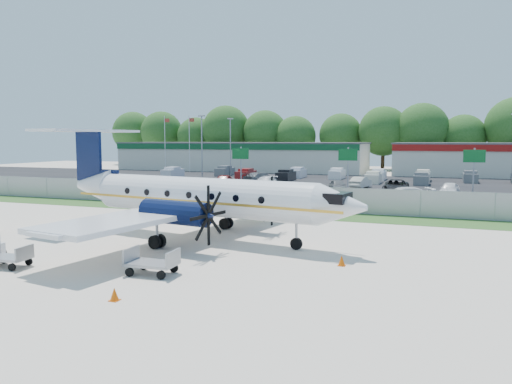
% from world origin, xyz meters
% --- Properties ---
extents(ground, '(170.00, 170.00, 0.00)m').
position_xyz_m(ground, '(0.00, 0.00, 0.00)').
color(ground, beige).
rests_on(ground, ground).
extents(grass_verge, '(170.00, 4.00, 0.02)m').
position_xyz_m(grass_verge, '(0.00, 12.00, 0.01)').
color(grass_verge, '#2D561E').
rests_on(grass_verge, ground).
extents(access_road, '(170.00, 8.00, 0.02)m').
position_xyz_m(access_road, '(0.00, 19.00, 0.01)').
color(access_road, black).
rests_on(access_road, ground).
extents(parking_lot, '(170.00, 32.00, 0.02)m').
position_xyz_m(parking_lot, '(0.00, 40.00, 0.01)').
color(parking_lot, black).
rests_on(parking_lot, ground).
extents(perimeter_fence, '(120.00, 0.06, 1.99)m').
position_xyz_m(perimeter_fence, '(0.00, 14.00, 1.00)').
color(perimeter_fence, gray).
rests_on(perimeter_fence, ground).
extents(building_west, '(46.40, 12.40, 5.24)m').
position_xyz_m(building_west, '(-24.00, 61.98, 2.63)').
color(building_west, beige).
rests_on(building_west, ground).
extents(sign_left, '(1.80, 0.26, 5.00)m').
position_xyz_m(sign_left, '(-8.00, 22.91, 3.61)').
color(sign_left, gray).
rests_on(sign_left, ground).
extents(sign_mid, '(1.80, 0.26, 5.00)m').
position_xyz_m(sign_mid, '(3.00, 22.91, 3.61)').
color(sign_mid, gray).
rests_on(sign_mid, ground).
extents(sign_right, '(1.80, 0.26, 5.00)m').
position_xyz_m(sign_right, '(14.00, 22.91, 3.61)').
color(sign_right, gray).
rests_on(sign_right, ground).
extents(flagpole_west, '(1.06, 0.12, 10.00)m').
position_xyz_m(flagpole_west, '(-35.92, 55.00, 5.64)').
color(flagpole_west, silver).
rests_on(flagpole_west, ground).
extents(flagpole_east, '(1.06, 0.12, 10.00)m').
position_xyz_m(flagpole_east, '(-30.92, 55.00, 5.64)').
color(flagpole_east, silver).
rests_on(flagpole_east, ground).
extents(light_pole_nw, '(0.90, 0.35, 9.09)m').
position_xyz_m(light_pole_nw, '(-20.00, 38.00, 5.23)').
color(light_pole_nw, gray).
rests_on(light_pole_nw, ground).
extents(light_pole_sw, '(0.90, 0.35, 9.09)m').
position_xyz_m(light_pole_sw, '(-20.00, 48.00, 5.23)').
color(light_pole_sw, gray).
rests_on(light_pole_sw, ground).
extents(tree_line, '(112.00, 6.00, 14.00)m').
position_xyz_m(tree_line, '(0.00, 74.00, 0.00)').
color(tree_line, '#204C16').
rests_on(tree_line, ground).
extents(aircraft, '(20.89, 20.51, 6.39)m').
position_xyz_m(aircraft, '(-1.92, 1.22, 2.47)').
color(aircraft, silver).
rests_on(aircraft, ground).
extents(baggage_cart_near, '(2.03, 1.33, 1.01)m').
position_xyz_m(baggage_cart_near, '(-6.79, -7.80, 0.47)').
color(baggage_cart_near, gray).
rests_on(baggage_cart_near, ground).
extents(baggage_cart_far, '(2.17, 1.38, 1.11)m').
position_xyz_m(baggage_cart_far, '(-0.02, -6.59, 0.52)').
color(baggage_cart_far, gray).
rests_on(baggage_cart_far, ground).
extents(cone_nose, '(0.34, 0.34, 0.49)m').
position_xyz_m(cone_nose, '(7.26, -2.29, 0.23)').
color(cone_nose, '#DE5507').
rests_on(cone_nose, ground).
extents(cone_port_wing, '(0.34, 0.34, 0.49)m').
position_xyz_m(cone_port_wing, '(0.61, -10.06, 0.23)').
color(cone_port_wing, '#DE5507').
rests_on(cone_port_wing, ground).
extents(cone_starboard_wing, '(0.32, 0.32, 0.46)m').
position_xyz_m(cone_starboard_wing, '(-0.75, 9.74, 0.22)').
color(cone_starboard_wing, '#DE5507').
rests_on(cone_starboard_wing, ground).
extents(road_car_west, '(5.50, 3.07, 1.72)m').
position_xyz_m(road_car_west, '(-22.30, 17.68, 0.00)').
color(road_car_west, maroon).
rests_on(road_car_west, ground).
extents(road_car_mid, '(5.75, 3.93, 1.55)m').
position_xyz_m(road_car_mid, '(8.17, 21.06, 0.00)').
color(road_car_mid, silver).
rests_on(road_car_mid, ground).
extents(parked_car_a, '(3.17, 5.15, 1.64)m').
position_xyz_m(parked_car_a, '(-12.75, 29.15, 0.00)').
color(parked_car_a, maroon).
rests_on(parked_car_a, ground).
extents(parked_car_b, '(2.20, 5.03, 1.44)m').
position_xyz_m(parked_car_b, '(-7.74, 29.71, 0.00)').
color(parked_car_b, silver).
rests_on(parked_car_b, ground).
extents(parked_car_c, '(2.96, 4.16, 1.32)m').
position_xyz_m(parked_car_c, '(0.71, 29.89, 0.00)').
color(parked_car_c, '#595B5E').
rests_on(parked_car_c, ground).
extents(parked_car_d, '(2.74, 5.63, 1.54)m').
position_xyz_m(parked_car_d, '(6.92, 29.64, 0.00)').
color(parked_car_d, black).
rests_on(parked_car_d, ground).
extents(parked_car_e, '(2.24, 4.38, 1.43)m').
position_xyz_m(parked_car_e, '(12.20, 29.64, 0.00)').
color(parked_car_e, silver).
rests_on(parked_car_e, ground).
extents(parked_car_f, '(4.03, 5.79, 1.56)m').
position_xyz_m(parked_car_f, '(-10.46, 35.66, 0.00)').
color(parked_car_f, '#595B5E').
rests_on(parked_car_f, ground).
extents(parked_car_g, '(2.19, 4.32, 1.36)m').
position_xyz_m(parked_car_g, '(2.42, 35.07, 0.00)').
color(parked_car_g, beige).
rests_on(parked_car_g, ground).
extents(far_parking_rows, '(56.00, 10.00, 1.60)m').
position_xyz_m(far_parking_rows, '(0.00, 45.00, 0.00)').
color(far_parking_rows, gray).
rests_on(far_parking_rows, ground).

